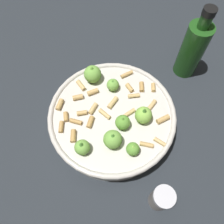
{
  "coord_description": "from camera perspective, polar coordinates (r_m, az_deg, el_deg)",
  "views": [
    {
      "loc": [
        0.16,
        -0.19,
        0.53
      ],
      "look_at": [
        0.0,
        0.0,
        0.07
      ],
      "focal_mm": 35.68,
      "sensor_mm": 36.0,
      "label": 1
    }
  ],
  "objects": [
    {
      "name": "ground_plane",
      "position": [
        0.59,
        -0.0,
        -3.0
      ],
      "size": [
        2.4,
        2.4,
        0.0
      ],
      "primitive_type": "plane",
      "color": "#23282D"
    },
    {
      "name": "cooking_pan",
      "position": [
        0.55,
        -0.01,
        -1.44
      ],
      "size": [
        0.31,
        0.31,
        0.11
      ],
      "color": "beige",
      "rests_on": "ground"
    },
    {
      "name": "pepper_shaker",
      "position": [
        0.51,
        12.43,
        -20.84
      ],
      "size": [
        0.04,
        0.04,
        0.08
      ],
      "color": "gray",
      "rests_on": "ground"
    },
    {
      "name": "olive_oil_bottle",
      "position": [
        0.65,
        19.96,
        14.93
      ],
      "size": [
        0.06,
        0.06,
        0.21
      ],
      "color": "#1E4C19",
      "rests_on": "ground"
    }
  ]
}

